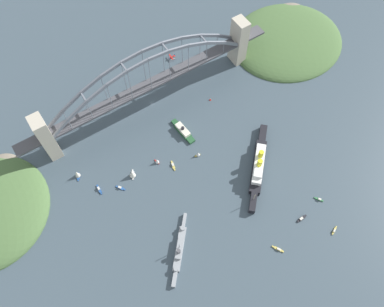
{
  "coord_description": "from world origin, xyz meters",
  "views": [
    {
      "loc": [
        99.63,
        233.24,
        345.8
      ],
      "look_at": [
        0.0,
        79.56,
        8.0
      ],
      "focal_mm": 36.83,
      "sensor_mm": 36.0,
      "label": 1
    }
  ],
  "objects_px": {
    "small_boat_7": "(302,219)",
    "small_boat_10": "(157,161)",
    "small_boat_6": "(120,188)",
    "small_boat_9": "(77,174)",
    "small_boat_3": "(198,154)",
    "channel_marker_buoy": "(210,99)",
    "small_boat_2": "(132,174)",
    "small_boat_8": "(99,189)",
    "small_boat_5": "(278,249)",
    "harbor_ferry_steamer": "(183,131)",
    "small_boat_0": "(173,165)",
    "seaplane_taxiing_near_bridge": "(172,57)",
    "harbor_arch_bridge": "(149,84)",
    "naval_cruiser": "(179,249)",
    "small_boat_4": "(319,199)",
    "small_boat_1": "(334,231)",
    "ocean_liner": "(258,165)"
  },
  "relations": [
    {
      "from": "small_boat_7",
      "to": "small_boat_10",
      "type": "distance_m",
      "value": 146.71
    },
    {
      "from": "small_boat_6",
      "to": "small_boat_9",
      "type": "height_order",
      "value": "small_boat_9"
    },
    {
      "from": "small_boat_3",
      "to": "channel_marker_buoy",
      "type": "xyz_separation_m",
      "value": [
        -48.48,
        -49.65,
        -2.12
      ]
    },
    {
      "from": "small_boat_2",
      "to": "small_boat_8",
      "type": "xyz_separation_m",
      "value": [
        33.88,
        -4.77,
        -4.5
      ]
    },
    {
      "from": "small_boat_9",
      "to": "small_boat_10",
      "type": "relative_size",
      "value": 1.34
    },
    {
      "from": "small_boat_3",
      "to": "small_boat_5",
      "type": "distance_m",
      "value": 117.34
    },
    {
      "from": "small_boat_2",
      "to": "harbor_ferry_steamer",
      "type": "bearing_deg",
      "value": -166.89
    },
    {
      "from": "small_boat_2",
      "to": "small_boat_0",
      "type": "bearing_deg",
      "value": 163.06
    },
    {
      "from": "seaplane_taxiing_near_bridge",
      "to": "channel_marker_buoy",
      "type": "relative_size",
      "value": 3.39
    },
    {
      "from": "small_boat_9",
      "to": "small_boat_2",
      "type": "bearing_deg",
      "value": 147.34
    },
    {
      "from": "seaplane_taxiing_near_bridge",
      "to": "small_boat_10",
      "type": "distance_m",
      "value": 135.1
    },
    {
      "from": "harbor_arch_bridge",
      "to": "naval_cruiser",
      "type": "distance_m",
      "value": 165.15
    },
    {
      "from": "small_boat_7",
      "to": "small_boat_9",
      "type": "distance_m",
      "value": 215.25
    },
    {
      "from": "small_boat_5",
      "to": "small_boat_4",
      "type": "bearing_deg",
      "value": -165.64
    },
    {
      "from": "small_boat_3",
      "to": "small_boat_6",
      "type": "bearing_deg",
      "value": -7.58
    },
    {
      "from": "small_boat_8",
      "to": "small_boat_6",
      "type": "bearing_deg",
      "value": 151.68
    },
    {
      "from": "naval_cruiser",
      "to": "small_boat_0",
      "type": "distance_m",
      "value": 83.78
    },
    {
      "from": "seaplane_taxiing_near_bridge",
      "to": "small_boat_8",
      "type": "height_order",
      "value": "seaplane_taxiing_near_bridge"
    },
    {
      "from": "small_boat_0",
      "to": "small_boat_1",
      "type": "distance_m",
      "value": 161.26
    },
    {
      "from": "small_boat_2",
      "to": "small_boat_7",
      "type": "xyz_separation_m",
      "value": [
        -108.82,
        122.38,
        -4.56
      ]
    },
    {
      "from": "harbor_ferry_steamer",
      "to": "small_boat_6",
      "type": "height_order",
      "value": "harbor_ferry_steamer"
    },
    {
      "from": "harbor_ferry_steamer",
      "to": "small_boat_5",
      "type": "distance_m",
      "value": 148.49
    },
    {
      "from": "small_boat_2",
      "to": "small_boat_5",
      "type": "xyz_separation_m",
      "value": [
        -73.01,
        132.65,
        -4.66
      ]
    },
    {
      "from": "harbor_arch_bridge",
      "to": "naval_cruiser",
      "type": "xyz_separation_m",
      "value": [
        59.67,
        151.35,
        -28.42
      ]
    },
    {
      "from": "small_boat_3",
      "to": "naval_cruiser",
      "type": "bearing_deg",
      "value": 46.89
    },
    {
      "from": "ocean_liner",
      "to": "seaplane_taxiing_near_bridge",
      "type": "bearing_deg",
      "value": -91.04
    },
    {
      "from": "ocean_liner",
      "to": "channel_marker_buoy",
      "type": "xyz_separation_m",
      "value": [
        -7.14,
        -93.14,
        -4.57
      ]
    },
    {
      "from": "small_boat_4",
      "to": "small_boat_1",
      "type": "bearing_deg",
      "value": 73.99
    },
    {
      "from": "small_boat_4",
      "to": "naval_cruiser",
      "type": "bearing_deg",
      "value": -12.88
    },
    {
      "from": "ocean_liner",
      "to": "small_boat_10",
      "type": "distance_m",
      "value": 98.73
    },
    {
      "from": "naval_cruiser",
      "to": "small_boat_1",
      "type": "distance_m",
      "value": 140.64
    },
    {
      "from": "seaplane_taxiing_near_bridge",
      "to": "small_boat_1",
      "type": "xyz_separation_m",
      "value": [
        -16.43,
        253.76,
        -1.41
      ]
    },
    {
      "from": "small_boat_0",
      "to": "small_boat_9",
      "type": "relative_size",
      "value": 1.08
    },
    {
      "from": "harbor_arch_bridge",
      "to": "small_boat_4",
      "type": "height_order",
      "value": "harbor_arch_bridge"
    },
    {
      "from": "small_boat_6",
      "to": "small_boat_3",
      "type": "bearing_deg",
      "value": 172.42
    },
    {
      "from": "harbor_ferry_steamer",
      "to": "small_boat_9",
      "type": "distance_m",
      "value": 112.87
    },
    {
      "from": "channel_marker_buoy",
      "to": "small_boat_6",
      "type": "bearing_deg",
      "value": 16.59
    },
    {
      "from": "harbor_ferry_steamer",
      "to": "channel_marker_buoy",
      "type": "height_order",
      "value": "harbor_ferry_steamer"
    },
    {
      "from": "small_boat_9",
      "to": "ocean_liner",
      "type": "bearing_deg",
      "value": 149.92
    },
    {
      "from": "small_boat_2",
      "to": "small_boat_8",
      "type": "relative_size",
      "value": 1.07
    },
    {
      "from": "small_boat_0",
      "to": "small_boat_2",
      "type": "relative_size",
      "value": 0.95
    },
    {
      "from": "small_boat_6",
      "to": "channel_marker_buoy",
      "type": "xyz_separation_m",
      "value": [
        -130.15,
        -38.79,
        0.34
      ]
    },
    {
      "from": "small_boat_4",
      "to": "small_boat_8",
      "type": "bearing_deg",
      "value": -35.77
    },
    {
      "from": "harbor_ferry_steamer",
      "to": "channel_marker_buoy",
      "type": "relative_size",
      "value": 12.39
    },
    {
      "from": "small_boat_2",
      "to": "small_boat_4",
      "type": "bearing_deg",
      "value": 139.11
    },
    {
      "from": "small_boat_7",
      "to": "small_boat_10",
      "type": "xyz_separation_m",
      "value": [
        81.47,
        -121.98,
        2.84
      ]
    },
    {
      "from": "small_boat_1",
      "to": "small_boat_5",
      "type": "height_order",
      "value": "small_boat_1"
    },
    {
      "from": "seaplane_taxiing_near_bridge",
      "to": "small_boat_5",
      "type": "height_order",
      "value": "seaplane_taxiing_near_bridge"
    },
    {
      "from": "naval_cruiser",
      "to": "harbor_ferry_steamer",
      "type": "xyz_separation_m",
      "value": [
        -67.96,
        -101.61,
        -0.19
      ]
    },
    {
      "from": "small_boat_0",
      "to": "small_boat_5",
      "type": "distance_m",
      "value": 125.73
    }
  ]
}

